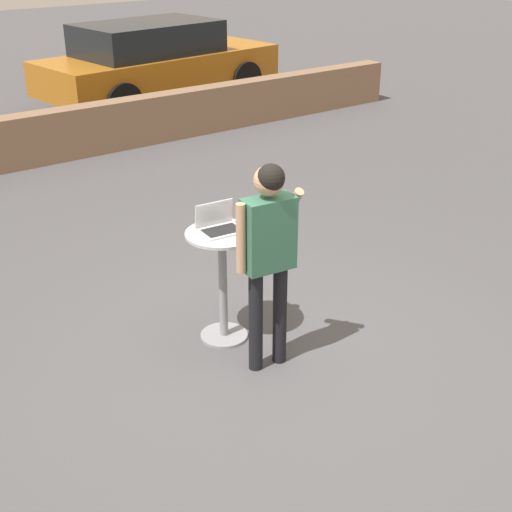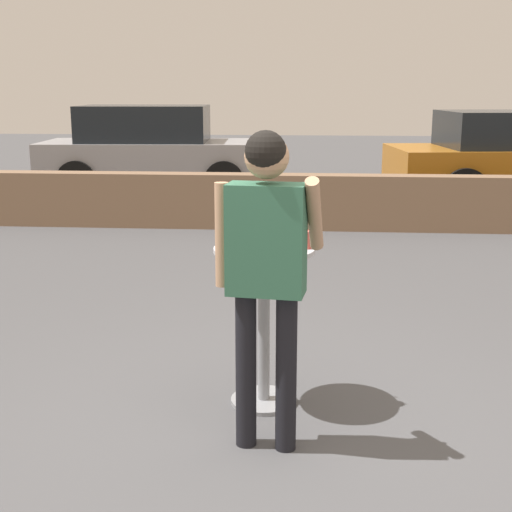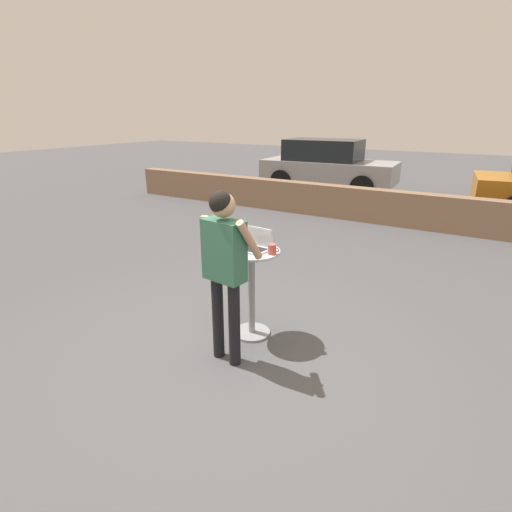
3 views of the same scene
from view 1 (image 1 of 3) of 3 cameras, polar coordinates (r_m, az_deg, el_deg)
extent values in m
plane|color=#4C4C4F|center=(5.77, 1.49, -8.48)|extent=(50.00, 50.00, 0.00)
cube|color=#84664C|center=(10.63, -19.18, 8.49)|extent=(14.27, 0.35, 0.73)
cylinder|color=gray|center=(6.09, -2.57, -6.36)|extent=(0.40, 0.40, 0.03)
cylinder|color=gray|center=(5.86, -2.65, -2.44)|extent=(0.07, 0.07, 0.92)
cylinder|color=#B7B7BC|center=(5.65, -2.75, 1.79)|extent=(0.59, 0.59, 0.02)
cube|color=silver|center=(5.64, -2.75, 1.98)|extent=(0.35, 0.27, 0.02)
cube|color=black|center=(5.64, -2.75, 2.07)|extent=(0.31, 0.22, 0.00)
cube|color=silver|center=(5.70, -3.38, 3.42)|extent=(0.33, 0.06, 0.20)
cube|color=white|center=(5.70, -3.35, 3.41)|extent=(0.31, 0.05, 0.18)
cylinder|color=#C14C42|center=(5.75, -0.89, 2.94)|extent=(0.08, 0.08, 0.10)
torus|color=#C14C42|center=(5.78, -0.44, 3.09)|extent=(0.05, 0.01, 0.05)
cylinder|color=black|center=(5.48, -0.02, -5.23)|extent=(0.11, 0.11, 0.85)
cylinder|color=black|center=(5.57, 1.89, -4.67)|extent=(0.11, 0.11, 0.85)
cube|color=#33664C|center=(5.20, 1.00, 1.77)|extent=(0.41, 0.24, 0.56)
sphere|color=tan|center=(5.05, 1.03, 6.06)|extent=(0.22, 0.22, 0.22)
sphere|color=black|center=(5.02, 1.20, 6.27)|extent=(0.20, 0.20, 0.20)
cylinder|color=tan|center=(5.09, -1.22, 1.40)|extent=(0.07, 0.07, 0.53)
cylinder|color=tan|center=(5.33, 2.70, 3.75)|extent=(0.11, 0.32, 0.41)
cube|color=#B76B19|center=(14.05, -7.72, 14.61)|extent=(4.76, 2.31, 0.62)
cube|color=black|center=(13.82, -8.67, 16.86)|extent=(2.69, 1.85, 0.57)
cylinder|color=black|center=(15.60, -5.23, 14.78)|extent=(0.73, 0.30, 0.70)
cylinder|color=black|center=(14.34, -0.89, 13.93)|extent=(0.73, 0.30, 0.70)
cylinder|color=black|center=(14.06, -14.53, 12.91)|extent=(0.73, 0.30, 0.70)
cylinder|color=black|center=(12.64, -10.62, 11.93)|extent=(0.73, 0.30, 0.70)
camera|label=2|loc=(3.43, 43.24, -5.14)|focal=50.00mm
camera|label=3|loc=(5.09, 41.12, 8.64)|focal=28.00mm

